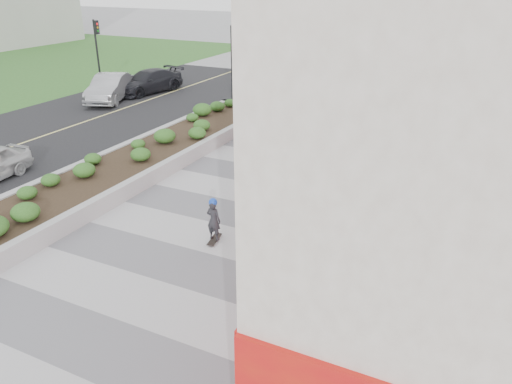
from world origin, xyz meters
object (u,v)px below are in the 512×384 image
traffic_signal_far (97,44)px  skateboarder (214,220)px  car_dark (148,81)px  car_silver (110,88)px  traffic_signal_near (233,53)px  planter (141,157)px

traffic_signal_far → skateboarder: 21.44m
car_dark → traffic_signal_far: bearing=-159.1°
car_silver → skateboarder: bearing=-62.8°
traffic_signal_near → skateboarder: (7.12, -14.24, -2.09)m
traffic_signal_far → car_silver: traffic_signal_far is taller
planter → skateboarder: skateboarder is taller
car_silver → car_dark: size_ratio=0.98×
planter → traffic_signal_near: size_ratio=4.29×
car_silver → planter: bearing=-65.9°
traffic_signal_far → traffic_signal_near: bearing=3.1°
traffic_signal_far → car_silver: size_ratio=0.92×
traffic_signal_near → car_dark: size_ratio=0.90×
skateboarder → car_silver: bearing=129.2°
planter → car_silver: (-8.30, 7.80, 0.33)m
planter → traffic_signal_far: 15.00m
traffic_signal_far → skateboarder: traffic_signal_far is taller
traffic_signal_near → skateboarder: 16.06m
traffic_signal_near → skateboarder: traffic_signal_near is taller
traffic_signal_far → car_silver: 3.97m
planter → car_dark: (-7.68, 10.52, 0.26)m
traffic_signal_near → skateboarder: bearing=-63.4°
car_dark → car_silver: bearing=-91.0°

